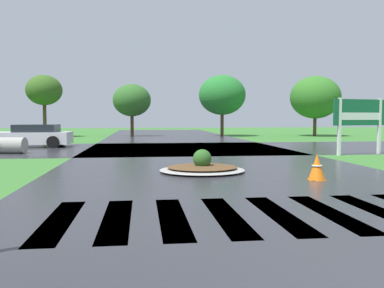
% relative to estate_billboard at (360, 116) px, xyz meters
% --- Properties ---
extents(asphalt_roadway, '(10.17, 80.00, 0.01)m').
position_rel_estate_billboard_xyz_m(asphalt_roadway, '(-7.13, -4.27, -1.70)').
color(asphalt_roadway, '#2B2B30').
rests_on(asphalt_roadway, ground).
extents(asphalt_cross_road, '(90.00, 9.15, 0.01)m').
position_rel_estate_billboard_xyz_m(asphalt_cross_road, '(-7.13, 4.48, -1.70)').
color(asphalt_cross_road, '#2B2B30').
rests_on(asphalt_cross_road, ground).
extents(crosswalk_stripes, '(7.65, 2.88, 0.01)m').
position_rel_estate_billboard_xyz_m(crosswalk_stripes, '(-7.13, -10.27, -1.70)').
color(crosswalk_stripes, white).
rests_on(crosswalk_stripes, ground).
extents(estate_billboard, '(2.73, 0.72, 2.46)m').
position_rel_estate_billboard_xyz_m(estate_billboard, '(0.00, 0.00, 0.00)').
color(estate_billboard, white).
rests_on(estate_billboard, ground).
extents(median_island, '(2.55, 2.37, 0.68)m').
position_rel_estate_billboard_xyz_m(median_island, '(-7.63, -4.81, -1.57)').
color(median_island, '#9E9B93').
rests_on(median_island, ground).
extents(car_white_sedan, '(4.41, 2.29, 1.23)m').
position_rel_estate_billboard_xyz_m(car_white_sedan, '(-15.45, 6.57, -1.10)').
color(car_white_sedan, silver).
rests_on(car_white_sedan, ground).
extents(traffic_cone, '(0.44, 0.44, 0.69)m').
position_rel_estate_billboard_xyz_m(traffic_cone, '(-4.90, -6.75, -1.37)').
color(traffic_cone, orange).
rests_on(traffic_cone, ground).
extents(background_treeline, '(39.95, 5.30, 5.19)m').
position_rel_estate_billboard_xyz_m(background_treeline, '(-10.85, 17.67, 1.62)').
color(background_treeline, '#4C3823').
rests_on(background_treeline, ground).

